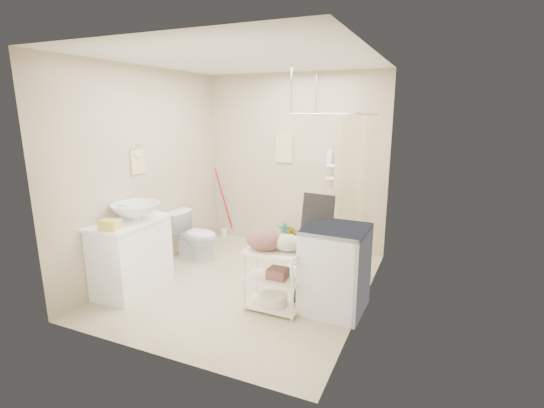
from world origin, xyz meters
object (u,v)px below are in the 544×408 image
Objects in this scene: washing_machine at (335,269)px; laundry_rack at (273,274)px; toilet at (195,235)px; vanity at (132,255)px.

laundry_rack is (-0.59, -0.27, -0.05)m from washing_machine.
toilet is at bearing 165.69° from washing_machine.
vanity is 1.38× the size of toilet.
toilet is 2.27m from washing_machine.
laundry_rack is at bearing -153.13° from washing_machine.
washing_machine is 1.14× the size of laundry_rack.
washing_machine is at bearing 25.41° from laundry_rack.
vanity is 1.12m from toilet.
vanity is 1.05× the size of washing_machine.
laundry_rack is (1.71, 0.20, -0.02)m from vanity.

